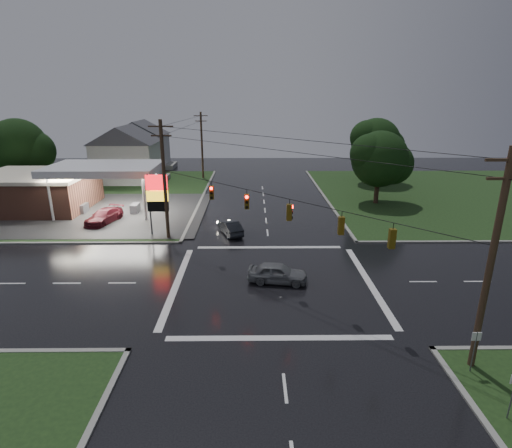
{
  "coord_description": "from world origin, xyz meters",
  "views": [
    {
      "loc": [
        -1.5,
        -26.33,
        13.04
      ],
      "look_at": [
        -1.2,
        4.56,
        3.0
      ],
      "focal_mm": 28.0,
      "sensor_mm": 36.0,
      "label": 1
    }
  ],
  "objects_px": {
    "car_north": "(230,227)",
    "tree_nw_behind": "(20,146)",
    "house_near": "(127,153)",
    "car_crossing": "(278,273)",
    "utility_pole_se": "(491,261)",
    "tree_ne_far": "(377,143)",
    "car_pump": "(104,216)",
    "house_far": "(141,144)",
    "tree_ne_near": "(381,159)",
    "gas_station": "(47,188)",
    "utility_pole_nw": "(164,179)",
    "utility_pole_n": "(202,145)",
    "pylon_sign": "(157,195)"
  },
  "relations": [
    {
      "from": "gas_station",
      "to": "tree_ne_far",
      "type": "distance_m",
      "value": 45.29
    },
    {
      "from": "tree_ne_far",
      "to": "car_pump",
      "type": "relative_size",
      "value": 1.94
    },
    {
      "from": "house_near",
      "to": "car_north",
      "type": "relative_size",
      "value": 2.69
    },
    {
      "from": "pylon_sign",
      "to": "utility_pole_n",
      "type": "height_order",
      "value": "utility_pole_n"
    },
    {
      "from": "utility_pole_se",
      "to": "utility_pole_n",
      "type": "bearing_deg",
      "value": 111.8
    },
    {
      "from": "tree_ne_far",
      "to": "car_crossing",
      "type": "relative_size",
      "value": 2.28
    },
    {
      "from": "tree_nw_behind",
      "to": "pylon_sign",
      "type": "bearing_deg",
      "value": -39.87
    },
    {
      "from": "utility_pole_se",
      "to": "tree_nw_behind",
      "type": "distance_m",
      "value": 58.64
    },
    {
      "from": "tree_ne_near",
      "to": "tree_ne_far",
      "type": "bearing_deg",
      "value": 75.93
    },
    {
      "from": "car_crossing",
      "to": "house_far",
      "type": "bearing_deg",
      "value": 33.73
    },
    {
      "from": "pylon_sign",
      "to": "car_pump",
      "type": "relative_size",
      "value": 1.18
    },
    {
      "from": "car_north",
      "to": "tree_nw_behind",
      "type": "bearing_deg",
      "value": -54.0
    },
    {
      "from": "utility_pole_n",
      "to": "tree_ne_far",
      "type": "xyz_separation_m",
      "value": [
        26.65,
        -4.01,
        0.71
      ]
    },
    {
      "from": "utility_pole_n",
      "to": "car_north",
      "type": "xyz_separation_m",
      "value": [
        5.84,
        -27.35,
        -4.79
      ]
    },
    {
      "from": "house_near",
      "to": "car_crossing",
      "type": "xyz_separation_m",
      "value": [
        21.27,
        -35.95,
        -3.67
      ]
    },
    {
      "from": "utility_pole_n",
      "to": "car_crossing",
      "type": "height_order",
      "value": "utility_pole_n"
    },
    {
      "from": "house_far",
      "to": "tree_ne_near",
      "type": "xyz_separation_m",
      "value": [
        36.09,
        -26.01,
        1.16
      ]
    },
    {
      "from": "pylon_sign",
      "to": "car_north",
      "type": "relative_size",
      "value": 1.46
    },
    {
      "from": "pylon_sign",
      "to": "house_near",
      "type": "xyz_separation_m",
      "value": [
        -10.45,
        25.5,
        0.39
      ]
    },
    {
      "from": "house_near",
      "to": "tree_ne_far",
      "type": "height_order",
      "value": "tree_ne_far"
    },
    {
      "from": "gas_station",
      "to": "tree_nw_behind",
      "type": "xyz_separation_m",
      "value": [
        -8.17,
        10.29,
        3.63
      ]
    },
    {
      "from": "house_far",
      "to": "tree_ne_far",
      "type": "height_order",
      "value": "tree_ne_far"
    },
    {
      "from": "utility_pole_se",
      "to": "tree_ne_near",
      "type": "bearing_deg",
      "value": 81.62
    },
    {
      "from": "house_far",
      "to": "tree_nw_behind",
      "type": "bearing_deg",
      "value": -123.44
    },
    {
      "from": "house_far",
      "to": "car_crossing",
      "type": "height_order",
      "value": "house_far"
    },
    {
      "from": "utility_pole_nw",
      "to": "car_north",
      "type": "height_order",
      "value": "utility_pole_nw"
    },
    {
      "from": "utility_pole_se",
      "to": "tree_ne_far",
      "type": "bearing_deg",
      "value": 80.02
    },
    {
      "from": "car_north",
      "to": "gas_station",
      "type": "bearing_deg",
      "value": -43.68
    },
    {
      "from": "tree_ne_far",
      "to": "car_crossing",
      "type": "xyz_separation_m",
      "value": [
        -16.83,
        -33.95,
        -5.45
      ]
    },
    {
      "from": "tree_nw_behind",
      "to": "house_far",
      "type": "bearing_deg",
      "value": 56.56
    },
    {
      "from": "house_near",
      "to": "tree_ne_far",
      "type": "distance_m",
      "value": 38.19
    },
    {
      "from": "tree_nw_behind",
      "to": "car_pump",
      "type": "bearing_deg",
      "value": -43.38
    },
    {
      "from": "utility_pole_se",
      "to": "car_crossing",
      "type": "relative_size",
      "value": 2.56
    },
    {
      "from": "tree_ne_near",
      "to": "tree_ne_far",
      "type": "distance_m",
      "value": 12.39
    },
    {
      "from": "utility_pole_nw",
      "to": "utility_pole_se",
      "type": "bearing_deg",
      "value": -45.0
    },
    {
      "from": "gas_station",
      "to": "car_north",
      "type": "height_order",
      "value": "gas_station"
    },
    {
      "from": "utility_pole_n",
      "to": "car_crossing",
      "type": "bearing_deg",
      "value": -75.49
    },
    {
      "from": "house_near",
      "to": "car_crossing",
      "type": "distance_m",
      "value": 41.93
    },
    {
      "from": "pylon_sign",
      "to": "car_crossing",
      "type": "relative_size",
      "value": 1.4
    },
    {
      "from": "utility_pole_nw",
      "to": "utility_pole_n",
      "type": "distance_m",
      "value": 28.5
    },
    {
      "from": "utility_pole_se",
      "to": "utility_pole_n",
      "type": "height_order",
      "value": "utility_pole_se"
    },
    {
      "from": "house_near",
      "to": "car_pump",
      "type": "xyz_separation_m",
      "value": [
        3.67,
        -21.66,
        -3.67
      ]
    },
    {
      "from": "utility_pole_se",
      "to": "car_north",
      "type": "height_order",
      "value": "utility_pole_se"
    },
    {
      "from": "tree_ne_far",
      "to": "pylon_sign",
      "type": "bearing_deg",
      "value": -139.65
    },
    {
      "from": "gas_station",
      "to": "house_near",
      "type": "relative_size",
      "value": 2.37
    },
    {
      "from": "house_near",
      "to": "tree_ne_near",
      "type": "height_order",
      "value": "tree_ne_near"
    },
    {
      "from": "gas_station",
      "to": "car_crossing",
      "type": "height_order",
      "value": "gas_station"
    },
    {
      "from": "gas_station",
      "to": "tree_ne_far",
      "type": "xyz_separation_m",
      "value": [
        42.83,
        14.29,
        3.63
      ]
    },
    {
      "from": "tree_ne_near",
      "to": "car_crossing",
      "type": "height_order",
      "value": "tree_ne_near"
    },
    {
      "from": "car_crossing",
      "to": "car_pump",
      "type": "xyz_separation_m",
      "value": [
        -17.6,
        14.29,
        0.0
      ]
    }
  ]
}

